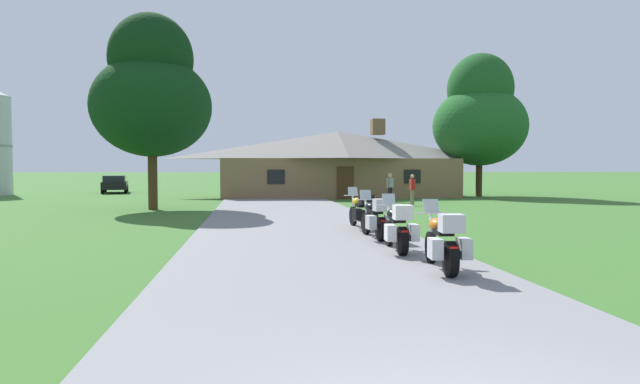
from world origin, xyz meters
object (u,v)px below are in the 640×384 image
at_px(motorcycle_black_third_in_row, 376,219).
at_px(bystander_red_shirt_beside_signpost, 412,188).
at_px(motorcycle_black_second_in_row, 398,228).
at_px(motorcycle_yellow_farthest_in_row, 361,212).
at_px(motorcycle_orange_nearest_to_camera, 444,242).
at_px(tree_right_of_lodge, 480,115).
at_px(parked_black_suv_far_left, 115,183).
at_px(bystander_gray_shirt_near_lodge, 390,186).
at_px(tree_left_near, 152,92).

xyz_separation_m(motorcycle_black_third_in_row, bystander_red_shirt_beside_signpost, (5.05, 13.18, 0.32)).
distance_m(motorcycle_black_second_in_row, motorcycle_yellow_farthest_in_row, 4.80).
bearing_deg(motorcycle_orange_nearest_to_camera, motorcycle_black_third_in_row, 97.50).
bearing_deg(motorcycle_black_third_in_row, motorcycle_black_second_in_row, -94.63).
relative_size(motorcycle_orange_nearest_to_camera, motorcycle_black_second_in_row, 1.00).
bearing_deg(motorcycle_black_second_in_row, motorcycle_black_third_in_row, 91.97).
xyz_separation_m(tree_right_of_lodge, parked_black_suv_far_left, (-26.90, 8.54, -4.97)).
relative_size(bystander_red_shirt_beside_signpost, tree_right_of_lodge, 0.17).
height_order(motorcycle_black_second_in_row, bystander_gray_shirt_near_lodge, bystander_gray_shirt_near_lodge).
bearing_deg(motorcycle_orange_nearest_to_camera, motorcycle_yellow_farthest_in_row, 95.93).
distance_m(motorcycle_orange_nearest_to_camera, bystander_red_shirt_beside_signpost, 18.59).
xyz_separation_m(motorcycle_black_second_in_row, bystander_gray_shirt_near_lodge, (4.76, 18.85, 0.34)).
relative_size(tree_left_near, tree_right_of_lodge, 0.93).
height_order(motorcycle_yellow_farthest_in_row, bystander_gray_shirt_near_lodge, bystander_gray_shirt_near_lodge).
relative_size(motorcycle_black_third_in_row, motorcycle_yellow_farthest_in_row, 1.00).
height_order(motorcycle_yellow_farthest_in_row, parked_black_suv_far_left, parked_black_suv_far_left).
relative_size(motorcycle_orange_nearest_to_camera, motorcycle_black_third_in_row, 1.00).
bearing_deg(motorcycle_black_second_in_row, tree_right_of_lodge, 65.41).
bearing_deg(tree_right_of_lodge, motorcycle_yellow_farthest_in_row, -122.60).
height_order(motorcycle_black_second_in_row, tree_left_near, tree_left_near).
xyz_separation_m(motorcycle_black_second_in_row, motorcycle_black_third_in_row, (0.04, 2.35, 0.00)).
height_order(motorcycle_yellow_farthest_in_row, tree_right_of_lodge, tree_right_of_lodge).
bearing_deg(bystander_gray_shirt_near_lodge, motorcycle_yellow_farthest_in_row, 37.71).
bearing_deg(motorcycle_orange_nearest_to_camera, bystander_gray_shirt_near_lodge, 83.31).
xyz_separation_m(motorcycle_black_third_in_row, parked_black_suv_far_left, (-14.28, 30.56, 0.17)).
relative_size(motorcycle_black_second_in_row, bystander_gray_shirt_near_lodge, 1.24).
xyz_separation_m(motorcycle_yellow_farthest_in_row, bystander_red_shirt_beside_signpost, (4.95, 10.73, 0.32)).
xyz_separation_m(motorcycle_yellow_farthest_in_row, tree_right_of_lodge, (12.52, 19.57, 5.13)).
bearing_deg(tree_left_near, bystander_gray_shirt_near_lodge, 18.37).
xyz_separation_m(motorcycle_orange_nearest_to_camera, motorcycle_yellow_farthest_in_row, (-0.07, 7.20, 0.00)).
bearing_deg(parked_black_suv_far_left, motorcycle_orange_nearest_to_camera, -78.43).
bearing_deg(motorcycle_yellow_farthest_in_row, motorcycle_black_second_in_row, -96.57).
xyz_separation_m(motorcycle_orange_nearest_to_camera, bystander_gray_shirt_near_lodge, (4.55, 21.25, 0.34)).
height_order(bystander_red_shirt_beside_signpost, parked_black_suv_far_left, bystander_red_shirt_beside_signpost).
bearing_deg(motorcycle_orange_nearest_to_camera, tree_left_near, 121.26).
distance_m(motorcycle_black_third_in_row, bystander_gray_shirt_near_lodge, 17.16).
height_order(tree_right_of_lodge, parked_black_suv_far_left, tree_right_of_lodge).
bearing_deg(bystander_red_shirt_beside_signpost, motorcycle_black_third_in_row, 156.12).
height_order(motorcycle_orange_nearest_to_camera, motorcycle_black_second_in_row, same).
distance_m(motorcycle_orange_nearest_to_camera, motorcycle_yellow_farthest_in_row, 7.20).
bearing_deg(tree_left_near, motorcycle_black_third_in_row, -56.62).
bearing_deg(motorcycle_black_third_in_row, motorcycle_yellow_farthest_in_row, 83.77).
distance_m(motorcycle_orange_nearest_to_camera, tree_right_of_lodge, 29.97).
xyz_separation_m(motorcycle_black_third_in_row, tree_left_near, (-8.07, 12.25, 5.00)).
bearing_deg(bystander_gray_shirt_near_lodge, tree_left_near, -15.74).
distance_m(motorcycle_black_second_in_row, tree_left_near, 17.40).
xyz_separation_m(motorcycle_black_second_in_row, parked_black_suv_far_left, (-14.24, 32.91, 0.17)).
height_order(tree_left_near, parked_black_suv_far_left, tree_left_near).
relative_size(motorcycle_orange_nearest_to_camera, parked_black_suv_far_left, 0.43).
xyz_separation_m(motorcycle_black_third_in_row, motorcycle_yellow_farthest_in_row, (0.11, 2.45, 0.00)).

